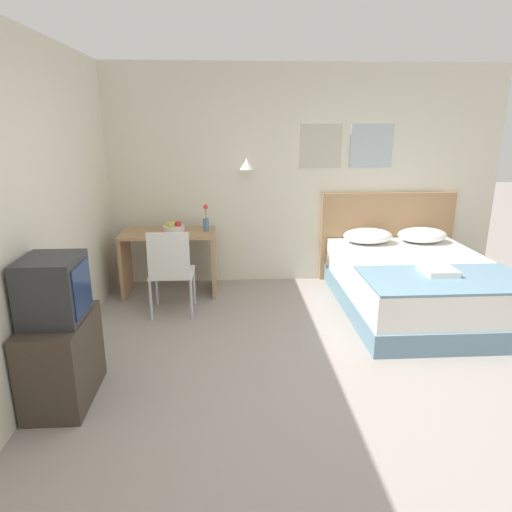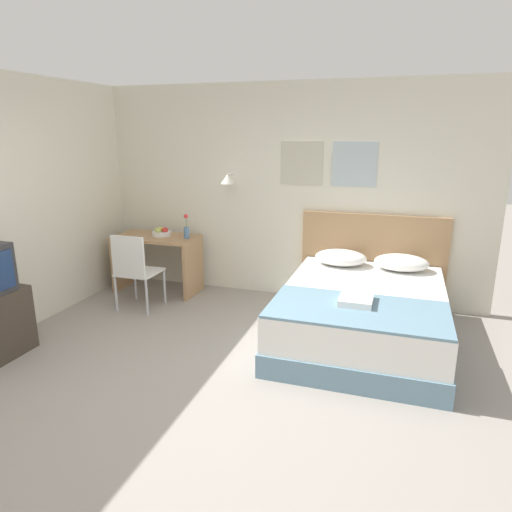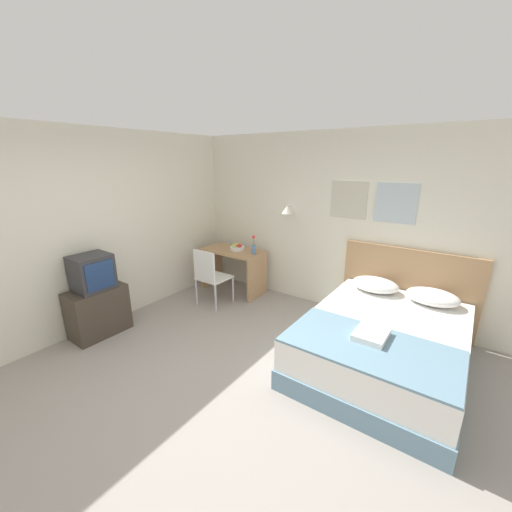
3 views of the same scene
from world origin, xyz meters
name	(u,v)px [view 2 (image 2 of 3)]	position (x,y,z in m)	size (l,w,h in m)	color
ground_plane	(183,398)	(0.00, 0.00, 0.00)	(24.00, 24.00, 0.00)	gray
wall_back	(275,192)	(0.01, 2.64, 1.33)	(5.25, 0.31, 2.65)	beige
bed	(362,315)	(1.25, 1.51, 0.28)	(1.59, 2.09, 0.56)	#66899E
headboard	(372,260)	(1.25, 2.58, 0.56)	(1.71, 0.06, 1.13)	#A87F56
pillow_left	(341,258)	(0.92, 2.29, 0.65)	(0.60, 0.43, 0.18)	white
pillow_right	(401,263)	(1.59, 2.29, 0.65)	(0.60, 0.43, 0.18)	white
throw_blanket	(357,310)	(1.25, 0.90, 0.57)	(1.54, 0.84, 0.02)	#66899E
folded_towel_near_foot	(356,299)	(1.23, 1.05, 0.61)	(0.29, 0.35, 0.06)	white
desk	(157,253)	(-1.48, 2.21, 0.52)	(1.08, 0.58, 0.75)	#A87F56
desk_chair	(134,267)	(-1.38, 1.52, 0.54)	(0.46, 0.46, 0.93)	white
fruit_bowl	(162,232)	(-1.42, 2.26, 0.80)	(0.25, 0.25, 0.11)	silver
flower_vase	(186,229)	(-1.04, 2.22, 0.87)	(0.07, 0.07, 0.31)	#4C7099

